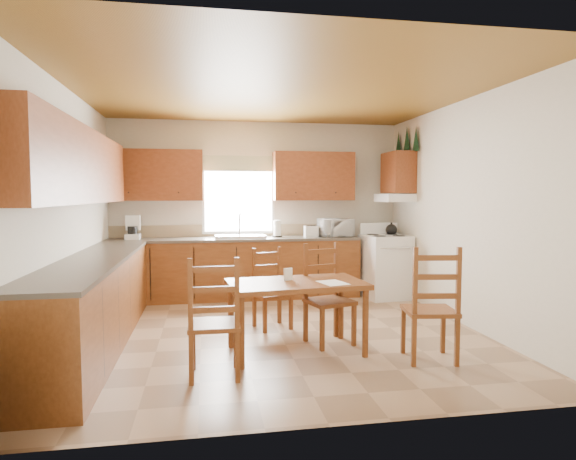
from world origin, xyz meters
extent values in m
plane|color=#9B7A5B|center=(0.00, 0.00, 0.00)|extent=(4.50, 4.50, 0.00)
plane|color=brown|center=(0.00, 0.00, 2.70)|extent=(4.50, 4.50, 0.00)
plane|color=beige|center=(-2.25, 0.00, 1.35)|extent=(4.50, 4.50, 0.00)
plane|color=beige|center=(2.25, 0.00, 1.35)|extent=(4.50, 4.50, 0.00)
plane|color=beige|center=(0.00, 2.25, 1.35)|extent=(4.50, 4.50, 0.00)
plane|color=beige|center=(0.00, -2.25, 1.35)|extent=(4.50, 4.50, 0.00)
cube|color=brown|center=(-0.38, 1.95, 0.44)|extent=(3.75, 0.60, 0.88)
cube|color=brown|center=(-1.95, -0.15, 0.44)|extent=(0.60, 3.60, 0.88)
cube|color=#4C433A|center=(-0.38, 1.95, 0.90)|extent=(3.75, 0.63, 0.04)
cube|color=#4C433A|center=(-1.95, -0.15, 0.90)|extent=(0.63, 3.60, 0.04)
cube|color=#917D5C|center=(-0.38, 2.24, 1.01)|extent=(3.75, 0.01, 0.18)
cube|color=brown|center=(-1.55, 2.08, 1.85)|extent=(1.41, 0.33, 0.75)
cube|color=brown|center=(0.86, 2.08, 1.85)|extent=(1.25, 0.33, 0.75)
cube|color=brown|center=(-2.08, -0.15, 1.85)|extent=(0.33, 3.60, 0.75)
cube|color=brown|center=(2.08, 1.65, 1.90)|extent=(0.33, 0.62, 0.62)
cube|color=white|center=(2.03, 1.65, 1.52)|extent=(0.44, 0.62, 0.12)
cube|color=white|center=(-0.30, 2.22, 1.55)|extent=(1.13, 0.02, 1.18)
cube|color=white|center=(-0.30, 2.21, 1.55)|extent=(1.05, 0.01, 1.10)
cube|color=#577243|center=(-0.30, 2.19, 2.05)|extent=(1.19, 0.01, 0.24)
cube|color=silver|center=(-0.30, 1.95, 0.94)|extent=(0.75, 0.45, 0.04)
cone|color=black|center=(2.21, 1.33, 2.38)|extent=(0.22, 0.22, 0.36)
cone|color=black|center=(2.21, 1.65, 2.42)|extent=(0.22, 0.22, 0.36)
cone|color=black|center=(2.21, 1.97, 2.38)|extent=(0.22, 0.22, 0.36)
cube|color=white|center=(1.88, 1.61, 0.47)|extent=(0.69, 0.71, 0.93)
cube|color=white|center=(-1.86, 1.96, 1.08)|extent=(0.19, 0.22, 0.31)
cylinder|color=white|center=(0.27, 1.96, 1.05)|extent=(0.12, 0.12, 0.26)
cube|color=white|center=(0.79, 1.94, 1.00)|extent=(0.21, 0.14, 0.17)
imported|color=white|center=(1.18, 1.92, 1.06)|extent=(0.50, 0.38, 0.28)
cube|color=brown|center=(0.06, -0.68, 0.36)|extent=(1.39, 0.88, 0.71)
cube|color=brown|center=(-0.75, -1.19, 0.52)|extent=(0.45, 0.43, 1.04)
cube|color=brown|center=(1.27, -1.11, 0.54)|extent=(0.52, 0.50, 1.09)
cube|color=brown|center=(0.46, -0.47, 0.52)|extent=(0.53, 0.52, 1.04)
cube|color=brown|center=(-0.05, 0.22, 0.46)|extent=(0.48, 0.47, 0.93)
cube|color=white|center=(0.40, -0.82, 0.71)|extent=(0.30, 0.35, 0.00)
cube|color=white|center=(-0.01, -0.60, 0.77)|extent=(0.09, 0.05, 0.12)
camera|label=1|loc=(-0.81, -5.30, 1.57)|focal=30.00mm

